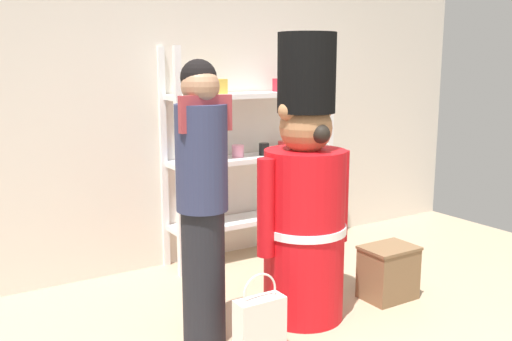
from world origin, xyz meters
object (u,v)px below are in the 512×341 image
(merchandise_shelf, at_px, (250,155))
(shopping_bag, at_px, (260,327))
(teddy_bear_guard, at_px, (305,201))
(person_shopper, at_px, (202,196))
(display_crate, at_px, (388,272))

(merchandise_shelf, height_order, shopping_bag, merchandise_shelf)
(teddy_bear_guard, relative_size, shopping_bag, 3.62)
(merchandise_shelf, height_order, person_shopper, merchandise_shelf)
(teddy_bear_guard, height_order, person_shopper, teddy_bear_guard)
(merchandise_shelf, height_order, teddy_bear_guard, teddy_bear_guard)
(person_shopper, relative_size, shopping_bag, 3.31)
(display_crate, bearing_deg, teddy_bear_guard, 173.25)
(teddy_bear_guard, xyz_separation_m, shopping_bag, (-0.53, -0.30, -0.59))
(merchandise_shelf, relative_size, shopping_bag, 3.51)
(merchandise_shelf, bearing_deg, teddy_bear_guard, -106.07)
(person_shopper, height_order, shopping_bag, person_shopper)
(merchandise_shelf, xyz_separation_m, teddy_bear_guard, (-0.35, -1.22, -0.10))
(shopping_bag, distance_m, display_crate, 1.23)
(shopping_bag, height_order, display_crate, shopping_bag)
(shopping_bag, bearing_deg, teddy_bear_guard, 29.84)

